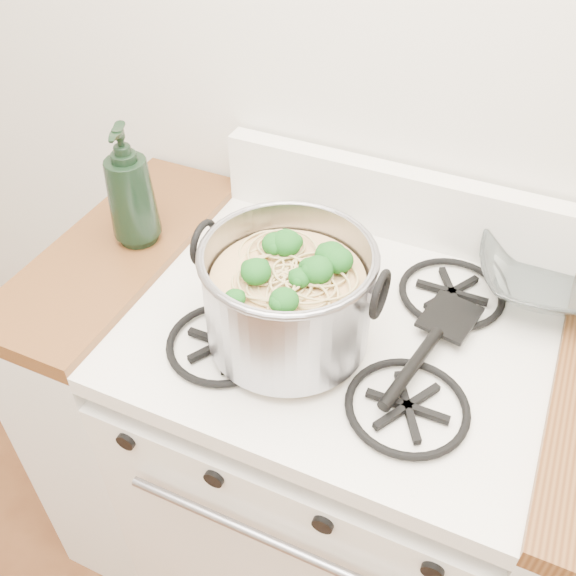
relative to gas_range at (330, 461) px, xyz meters
The scene contains 6 objects.
gas_range is the anchor object (origin of this frame).
counter_left 0.51m from the gas_range, behind, with size 0.25×0.65×0.92m.
stock_pot 0.59m from the gas_range, 126.73° to the right, with size 0.32×0.29×0.20m.
spatula 0.54m from the gas_range, 20.57° to the left, with size 0.29×0.31×0.02m, color black, non-canonical shape.
glass_bowl 0.64m from the gas_range, 34.63° to the left, with size 0.11×0.11×0.03m, color white.
bottle 0.78m from the gas_range, behind, with size 0.10×0.10×0.26m, color black.
Camera 1 is at (0.26, 0.45, 1.75)m, focal length 40.00 mm.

